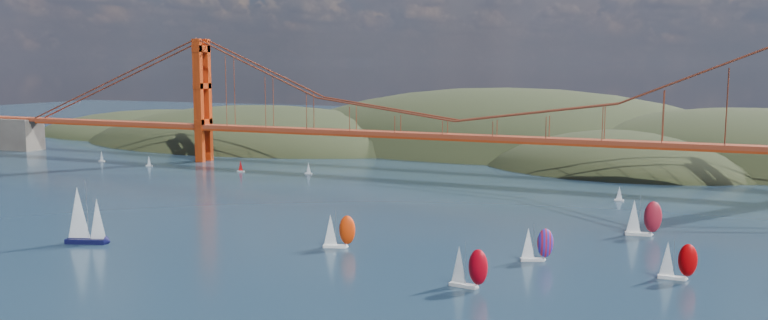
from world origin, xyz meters
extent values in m
ellipsoid|color=black|center=(-140.00, 260.00, -11.20)|extent=(240.00, 140.00, 64.00)
ellipsoid|color=black|center=(-10.00, 300.00, -16.80)|extent=(300.00, 180.00, 96.00)
ellipsoid|color=black|center=(110.00, 270.00, -13.30)|extent=(220.00, 140.00, 76.00)
ellipsoid|color=black|center=(60.00, 240.00, -8.40)|extent=(140.00, 110.00, 48.00)
ellipsoid|color=black|center=(-230.00, 290.00, -7.70)|extent=(200.00, 140.00, 44.00)
cube|color=maroon|center=(0.00, 180.00, 16.00)|extent=(440.00, 7.00, 1.60)
cube|color=maroon|center=(0.00, 180.00, 14.80)|extent=(440.00, 7.00, 0.80)
cube|color=maroon|center=(-120.00, 180.00, 27.50)|extent=(4.00, 8.50, 55.00)
cube|color=#4C443D|center=(-238.00, 180.00, 8.00)|extent=(28.00, 12.00, 16.00)
cube|color=black|center=(-50.64, 39.25, 0.60)|extent=(10.40, 5.91, 1.20)
cylinder|color=#99999E|center=(-50.16, 39.42, 8.45)|extent=(0.15, 0.15, 14.49)
cone|color=white|center=(-52.34, 38.67, 7.72)|extent=(7.13, 7.13, 12.75)
cone|color=white|center=(-47.79, 40.23, 6.27)|extent=(5.10, 5.10, 10.14)
cube|color=white|center=(7.68, 59.64, 0.33)|extent=(5.78, 3.23, 0.67)
cylinder|color=#99999E|center=(7.95, 59.73, 4.85)|extent=(0.08, 0.08, 8.36)
cone|color=white|center=(6.73, 59.33, 4.43)|extent=(3.94, 3.94, 7.36)
ellipsoid|color=red|center=(10.60, 60.60, 4.43)|extent=(4.47, 3.55, 7.02)
cube|color=silver|center=(45.79, 41.13, 0.34)|extent=(5.81, 2.26, 0.68)
cylinder|color=#99999E|center=(46.07, 41.09, 4.92)|extent=(0.08, 0.08, 8.49)
cone|color=white|center=(44.78, 41.25, 4.50)|extent=(3.53, 3.53, 7.47)
ellipsoid|color=#BA010F|center=(48.88, 40.75, 4.50)|extent=(4.24, 2.95, 7.13)
cube|color=white|center=(83.62, 63.42, 0.32)|extent=(5.42, 1.72, 0.64)
cylinder|color=#99999E|center=(83.89, 63.43, 4.67)|extent=(0.08, 0.08, 8.05)
cone|color=white|center=(82.65, 63.38, 4.27)|extent=(3.13, 3.13, 7.08)
ellipsoid|color=#C00002|center=(86.57, 63.54, 4.27)|extent=(3.85, 2.51, 6.76)
cube|color=silver|center=(73.89, 102.21, 0.38)|extent=(6.57, 2.76, 0.76)
cylinder|color=#99999E|center=(74.21, 102.26, 5.54)|extent=(0.10, 0.10, 9.56)
cone|color=white|center=(72.76, 102.03, 5.07)|extent=(4.08, 4.08, 8.41)
ellipsoid|color=maroon|center=(77.35, 102.75, 5.07)|extent=(4.84, 3.47, 8.03)
cube|color=silver|center=(54.14, 66.14, 0.31)|extent=(5.39, 3.35, 0.63)
cylinder|color=#99999E|center=(54.38, 66.24, 4.55)|extent=(0.08, 0.08, 7.84)
cone|color=white|center=(53.27, 65.78, 4.16)|extent=(3.82, 3.82, 6.90)
ellipsoid|color=#B2151B|center=(56.80, 67.24, 4.16)|extent=(4.26, 3.52, 6.59)
cube|color=silver|center=(-161.97, 160.43, 0.25)|extent=(3.00, 1.00, 0.50)
cone|color=white|center=(-161.97, 160.43, 2.60)|extent=(2.00, 2.00, 4.20)
cube|color=silver|center=(-131.40, 156.29, 0.25)|extent=(3.00, 1.00, 0.50)
cone|color=white|center=(-131.40, 156.29, 2.60)|extent=(2.00, 2.00, 4.20)
cube|color=silver|center=(-85.60, 157.99, 0.25)|extent=(3.00, 1.00, 0.50)
cone|color=red|center=(-85.60, 157.99, 2.60)|extent=(2.00, 2.00, 4.20)
cube|color=silver|center=(-56.92, 163.36, 0.25)|extent=(3.00, 1.00, 0.50)
cone|color=white|center=(-56.92, 163.36, 2.60)|extent=(2.00, 2.00, 4.20)
cube|color=silver|center=(64.20, 150.86, 0.25)|extent=(3.00, 1.00, 0.50)
cone|color=white|center=(64.20, 150.86, 2.60)|extent=(2.00, 2.00, 4.20)
camera|label=1|loc=(88.20, -97.67, 44.18)|focal=35.00mm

